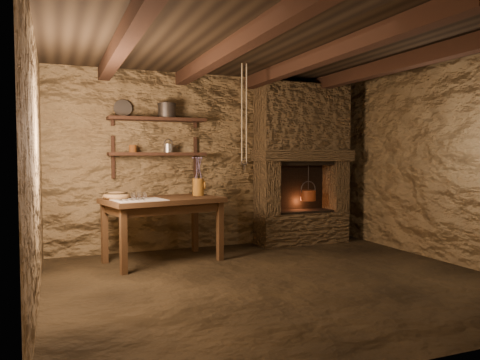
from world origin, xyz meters
name	(u,v)px	position (x,y,z in m)	size (l,w,h in m)	color
floor	(278,281)	(0.00, 0.00, 0.00)	(4.50, 4.50, 0.00)	black
back_wall	(215,161)	(0.00, 2.00, 1.20)	(4.50, 0.04, 2.40)	brown
front_wall	(426,169)	(0.00, -2.00, 1.20)	(4.50, 0.04, 2.40)	brown
left_wall	(35,165)	(-2.25, 0.00, 1.20)	(0.04, 4.00, 2.40)	brown
right_wall	(450,162)	(2.25, 0.00, 1.20)	(0.04, 4.00, 2.40)	brown
ceiling	(279,43)	(0.00, 0.00, 2.40)	(4.50, 4.00, 0.04)	black
beam_far_left	(126,38)	(-1.50, 0.00, 2.31)	(0.14, 3.95, 0.16)	black
beam_mid_left	(232,48)	(-0.50, 0.00, 2.31)	(0.14, 3.95, 0.16)	black
beam_mid_right	(323,56)	(0.50, 0.00, 2.31)	(0.14, 3.95, 0.16)	black
beam_far_right	(400,63)	(1.50, 0.00, 2.31)	(0.14, 3.95, 0.16)	black
shelf_lower	(157,154)	(-0.85, 1.84, 1.30)	(1.25, 0.30, 0.04)	black
shelf_upper	(157,119)	(-0.85, 1.84, 1.75)	(1.25, 0.30, 0.04)	black
hearth	(302,159)	(1.25, 1.77, 1.23)	(1.43, 0.51, 2.30)	#3E301F
work_table	(163,227)	(-0.90, 1.30, 0.42)	(1.49, 1.04, 0.77)	#372313
linen_cloth	(139,200)	(-1.22, 1.10, 0.78)	(0.56, 0.45, 0.01)	beige
pewter_cutlery_row	(139,199)	(-1.22, 1.08, 0.79)	(0.47, 0.18, 0.01)	gray
drinking_glasses	(139,196)	(-1.20, 1.20, 0.82)	(0.18, 0.05, 0.07)	white
stoneware_jug	(198,179)	(-0.40, 1.47, 0.99)	(0.16, 0.16, 0.50)	#9B611E
wooden_bowl	(116,196)	(-1.44, 1.34, 0.81)	(0.31, 0.31, 0.11)	olive
iron_stockpot	(167,111)	(-0.72, 1.84, 1.86)	(0.23, 0.23, 0.17)	#302D2B
tin_pan	(123,108)	(-1.27, 1.94, 1.89)	(0.23, 0.23, 0.03)	#A2A29D
small_kettle	(168,148)	(-0.70, 1.84, 1.38)	(0.17, 0.12, 0.18)	#A2A29D
rusty_tin	(133,149)	(-1.17, 1.84, 1.37)	(0.09, 0.09, 0.09)	#633313
red_pot	(308,195)	(1.33, 1.72, 0.71)	(0.28, 0.28, 0.54)	maroon
hanging_ropes	(244,113)	(0.05, 1.05, 1.80)	(0.08, 0.08, 1.20)	beige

